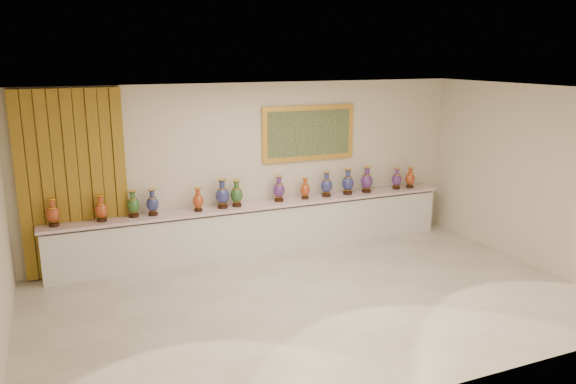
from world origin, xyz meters
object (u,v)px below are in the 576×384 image
object	(u,v)px
vase_0	(53,214)
vase_1	(101,210)
counter	(259,229)
vase_2	(133,205)

from	to	relation	value
vase_0	vase_1	size ratio (longest dim) A/B	1.02
counter	vase_0	bearing A→B (deg)	-179.67
counter	vase_2	xyz separation A→B (m)	(-2.16, 0.02, 0.66)
counter	vase_1	bearing A→B (deg)	-179.25
counter	vase_1	size ratio (longest dim) A/B	16.91
counter	vase_2	bearing A→B (deg)	179.44
vase_1	vase_2	distance (m)	0.50
vase_1	vase_2	size ratio (longest dim) A/B	0.97
vase_0	vase_2	bearing A→B (deg)	1.93
vase_1	vase_0	bearing A→B (deg)	178.75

